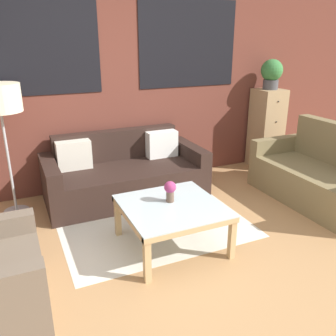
# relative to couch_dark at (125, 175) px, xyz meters

# --- Properties ---
(ground_plane) EXTENTS (16.00, 16.00, 0.00)m
(ground_plane) POSITION_rel_couch_dark_xyz_m (0.14, -1.95, -0.28)
(ground_plane) COLOR #AD7F51
(wall_back_brick) EXTENTS (8.40, 0.09, 2.80)m
(wall_back_brick) POSITION_rel_couch_dark_xyz_m (0.14, 0.49, 1.13)
(wall_back_brick) COLOR brown
(wall_back_brick) RESTS_ON ground_plane
(rug) EXTENTS (1.93, 1.66, 0.00)m
(rug) POSITION_rel_couch_dark_xyz_m (0.05, -0.72, -0.28)
(rug) COLOR silver
(rug) RESTS_ON ground_plane
(couch_dark) EXTENTS (1.92, 0.88, 0.78)m
(couch_dark) POSITION_rel_couch_dark_xyz_m (0.00, 0.00, 0.00)
(couch_dark) COLOR black
(couch_dark) RESTS_ON ground_plane
(settee_vintage) EXTENTS (0.80, 1.61, 0.92)m
(settee_vintage) POSITION_rel_couch_dark_xyz_m (2.10, -1.11, 0.03)
(settee_vintage) COLOR olive
(settee_vintage) RESTS_ON ground_plane
(coffee_table) EXTENTS (0.88, 0.88, 0.43)m
(coffee_table) POSITION_rel_couch_dark_xyz_m (0.05, -1.28, 0.09)
(coffee_table) COLOR silver
(coffee_table) RESTS_ON ground_plane
(drawer_cabinet) EXTENTS (0.39, 0.42, 1.17)m
(drawer_cabinet) POSITION_rel_couch_dark_xyz_m (2.31, 0.21, 0.31)
(drawer_cabinet) COLOR tan
(drawer_cabinet) RESTS_ON ground_plane
(potted_plant) EXTENTS (0.31, 0.31, 0.42)m
(potted_plant) POSITION_rel_couch_dark_xyz_m (2.31, 0.21, 1.13)
(potted_plant) COLOR #47474C
(potted_plant) RESTS_ON drawer_cabinet
(flower_vase) EXTENTS (0.11, 0.11, 0.20)m
(flower_vase) POSITION_rel_couch_dark_xyz_m (0.06, -1.21, 0.27)
(flower_vase) COLOR brown
(flower_vase) RESTS_ON coffee_table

